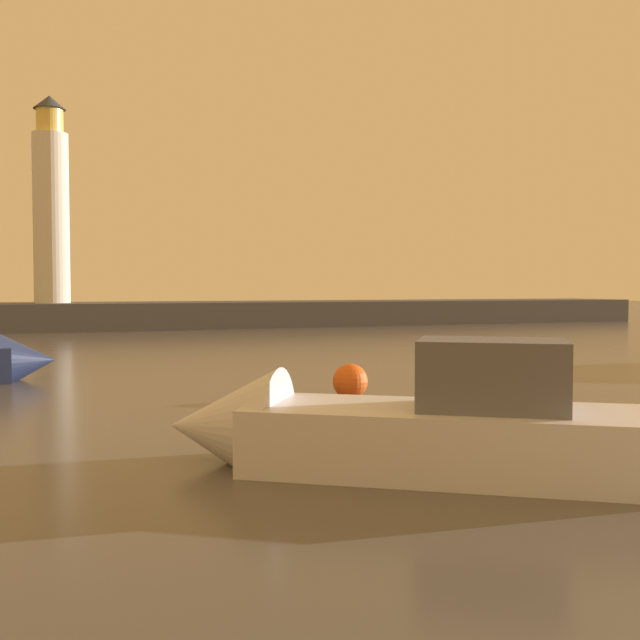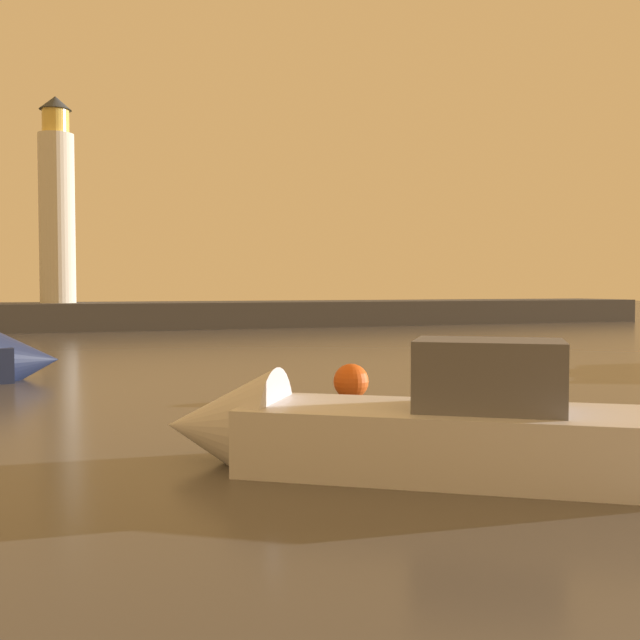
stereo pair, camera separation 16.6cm
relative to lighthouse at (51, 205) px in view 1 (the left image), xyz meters
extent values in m
plane|color=#4C4742|center=(4.32, -25.21, -8.22)|extent=(220.00, 220.00, 0.00)
cube|color=#423F3D|center=(4.32, 0.00, -7.32)|extent=(81.97, 6.94, 1.79)
cylinder|color=silver|center=(0.00, 0.00, -0.87)|extent=(2.30, 2.30, 11.13)
cylinder|color=#F2CC59|center=(0.00, 0.00, 5.48)|extent=(1.72, 1.72, 1.56)
cone|color=#33383D|center=(0.00, 0.00, 6.70)|extent=(2.07, 2.07, 0.89)
cube|color=silver|center=(4.52, -42.93, -7.71)|extent=(6.34, 5.26, 1.02)
cone|color=silver|center=(1.51, -40.88, -7.66)|extent=(2.71, 2.74, 2.03)
cube|color=#595960|center=(5.04, -43.29, -6.67)|extent=(2.59, 2.39, 1.05)
cone|color=#1E284C|center=(-1.57, -27.97, -7.64)|extent=(1.97, 2.07, 1.89)
sphere|color=#EA5919|center=(6.19, -35.27, -7.77)|extent=(0.90, 0.90, 0.90)
camera|label=1|loc=(-1.44, -52.88, -5.35)|focal=42.34mm
camera|label=2|loc=(-1.28, -52.94, -5.35)|focal=42.34mm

